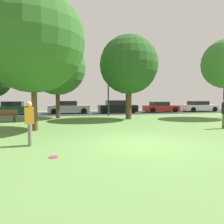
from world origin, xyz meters
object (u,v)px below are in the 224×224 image
(maple_tree_near, at_px, (33,41))
(park_bench, at_px, (5,116))
(birch_tree_lone, at_px, (57,66))
(person_thrower, at_px, (29,121))
(parked_car_silver, at_px, (69,108))
(oak_tree_right, at_px, (129,65))
(street_lamp_post, at_px, (108,93))
(parked_car_red, at_px, (161,107))
(parked_car_green, at_px, (15,108))
(parked_car_white, at_px, (199,107))
(frisbee_disc, at_px, (54,157))
(parked_car_black, at_px, (117,107))

(maple_tree_near, xyz_separation_m, park_bench, (-2.65, 4.62, -4.33))
(maple_tree_near, bearing_deg, birch_tree_lone, 81.07)
(person_thrower, relative_size, parked_car_silver, 0.36)
(oak_tree_right, distance_m, street_lamp_post, 4.14)
(maple_tree_near, xyz_separation_m, parked_car_red, (13.39, 11.38, -4.18))
(parked_car_green, xyz_separation_m, parked_car_red, (16.98, -0.40, -0.04))
(birch_tree_lone, distance_m, park_bench, 5.83)
(parked_car_white, bearing_deg, maple_tree_near, -148.97)
(maple_tree_near, bearing_deg, frisbee_disc, -77.14)
(birch_tree_lone, xyz_separation_m, parked_car_red, (12.35, 4.76, -3.89))
(parked_car_red, distance_m, street_lamp_post, 8.52)
(frisbee_disc, height_order, parked_car_red, parked_car_red)
(parked_car_green, height_order, parked_car_silver, parked_car_silver)
(parked_car_white, bearing_deg, parked_car_black, -179.32)
(maple_tree_near, height_order, street_lamp_post, maple_tree_near)
(parked_car_black, bearing_deg, parked_car_green, 177.68)
(maple_tree_near, xyz_separation_m, parked_car_black, (7.72, 11.33, -4.11))
(parked_car_green, bearing_deg, parked_car_white, -0.82)
(person_thrower, height_order, parked_car_green, person_thrower)
(oak_tree_right, xyz_separation_m, parked_car_green, (-10.43, 7.32, -3.86))
(maple_tree_near, bearing_deg, parked_car_silver, 80.01)
(birch_tree_lone, height_order, person_thrower, birch_tree_lone)
(street_lamp_post, bearing_deg, parked_car_silver, 133.86)
(oak_tree_right, distance_m, park_bench, 10.32)
(parked_car_green, xyz_separation_m, parked_car_white, (22.64, -0.33, -0.01))
(person_thrower, xyz_separation_m, parked_car_red, (13.08, 15.03, -0.29))
(parked_car_green, height_order, street_lamp_post, street_lamp_post)
(birch_tree_lone, distance_m, parked_car_black, 9.02)
(frisbee_disc, xyz_separation_m, parked_car_white, (17.82, 16.85, 0.62))
(birch_tree_lone, height_order, park_bench, birch_tree_lone)
(parked_car_green, bearing_deg, birch_tree_lone, -48.10)
(parked_car_black, xyz_separation_m, parked_car_white, (11.32, 0.13, -0.05))
(parked_car_black, bearing_deg, parked_car_white, 0.68)
(birch_tree_lone, bearing_deg, park_bench, -151.54)
(parked_car_green, bearing_deg, parked_car_silver, -0.66)
(oak_tree_right, distance_m, parked_car_black, 7.91)
(birch_tree_lone, relative_size, park_bench, 4.37)
(park_bench, bearing_deg, parked_car_black, -147.11)
(parked_car_white, relative_size, street_lamp_post, 1.02)
(birch_tree_lone, height_order, parked_car_green, birch_tree_lone)
(parked_car_green, relative_size, park_bench, 2.58)
(maple_tree_near, bearing_deg, park_bench, 119.90)
(oak_tree_right, bearing_deg, parked_car_silver, 123.33)
(oak_tree_right, bearing_deg, birch_tree_lone, 159.58)
(frisbee_disc, relative_size, parked_car_white, 0.06)
(parked_car_white, bearing_deg, parked_car_silver, 179.12)
(person_thrower, xyz_separation_m, park_bench, (-2.96, 8.26, -0.44))
(person_thrower, relative_size, parked_car_white, 0.36)
(maple_tree_near, relative_size, parked_car_black, 1.66)
(maple_tree_near, distance_m, street_lamp_post, 10.06)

